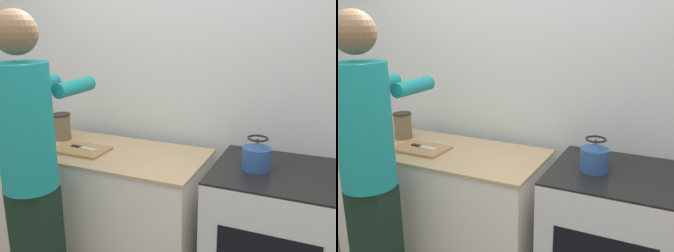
{
  "view_description": "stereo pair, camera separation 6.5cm",
  "coord_description": "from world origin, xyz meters",
  "views": [
    {
      "loc": [
        0.95,
        -1.71,
        1.73
      ],
      "look_at": [
        0.13,
        0.21,
        1.13
      ],
      "focal_mm": 40.0,
      "sensor_mm": 36.0,
      "label": 1
    },
    {
      "loc": [
        1.01,
        -1.68,
        1.73
      ],
      "look_at": [
        0.13,
        0.21,
        1.13
      ],
      "focal_mm": 40.0,
      "sensor_mm": 36.0,
      "label": 2
    }
  ],
  "objects": [
    {
      "name": "knife",
      "position": [
        -0.5,
        0.24,
        0.9
      ],
      "size": [
        0.2,
        0.05,
        0.01
      ],
      "rotation": [
        0.0,
        0.0,
        -0.1
      ],
      "color": "silver",
      "rests_on": "cutting_board"
    },
    {
      "name": "kettle",
      "position": [
        0.63,
        0.3,
        0.99
      ],
      "size": [
        0.16,
        0.16,
        0.19
      ],
      "color": "#284C8C",
      "rests_on": "oven"
    },
    {
      "name": "wall_back",
      "position": [
        0.0,
        0.73,
        1.3
      ],
      "size": [
        8.0,
        0.05,
        2.6
      ],
      "color": "silver",
      "rests_on": "ground_plane"
    },
    {
      "name": "counter",
      "position": [
        -0.42,
        0.3,
        0.44
      ],
      "size": [
        1.46,
        0.63,
        0.88
      ],
      "color": "silver",
      "rests_on": "ground_plane"
    },
    {
      "name": "bowl_prep",
      "position": [
        -0.99,
        0.37,
        0.92
      ],
      "size": [
        0.18,
        0.18,
        0.06
      ],
      "color": "silver",
      "rests_on": "counter"
    },
    {
      "name": "oven",
      "position": [
        0.77,
        0.33,
        0.46
      ],
      "size": [
        0.74,
        0.67,
        0.91
      ],
      "color": "silver",
      "rests_on": "ground_plane"
    },
    {
      "name": "canister_jar",
      "position": [
        -0.79,
        0.39,
        0.98
      ],
      "size": [
        0.13,
        0.13,
        0.19
      ],
      "color": "#756047",
      "rests_on": "counter"
    },
    {
      "name": "cutting_board",
      "position": [
        -0.51,
        0.23,
        0.89
      ],
      "size": [
        0.36,
        0.23,
        0.02
      ],
      "color": "#A87A4C",
      "rests_on": "counter"
    },
    {
      "name": "person",
      "position": [
        -0.5,
        -0.24,
        0.99
      ],
      "size": [
        0.34,
        0.58,
        1.78
      ],
      "color": "black",
      "rests_on": "ground_plane"
    }
  ]
}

